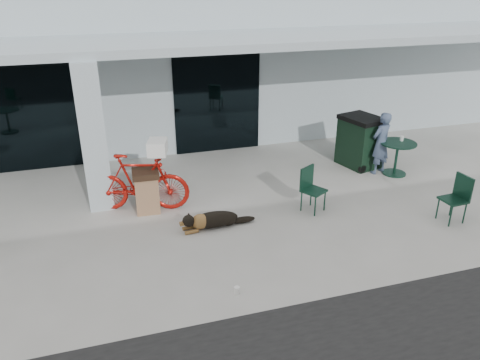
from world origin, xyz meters
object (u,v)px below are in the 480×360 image
object	(u,v)px
dog	(214,219)
trash_receptacle	(147,191)
cafe_table_far	(396,158)
person	(381,143)
bicycle	(139,182)
cafe_chair_far_a	(314,190)
wheeled_bin	(360,141)
cafe_chair_far_b	(453,199)

from	to	relation	value
dog	trash_receptacle	distance (m)	1.63
cafe_table_far	person	distance (m)	0.55
dog	person	bearing A→B (deg)	11.75
bicycle	cafe_chair_far_a	xyz separation A→B (m)	(3.51, -1.12, -0.15)
dog	cafe_table_far	bearing A→B (deg)	8.42
dog	cafe_table_far	size ratio (longest dim) A/B	1.27
cafe_table_far	wheeled_bin	xyz separation A→B (m)	(-0.58, 0.80, 0.24)
wheeled_bin	dog	bearing A→B (deg)	-169.41
cafe_table_far	trash_receptacle	bearing A→B (deg)	-178.15
cafe_chair_far_a	cafe_table_far	bearing A→B (deg)	-6.76
cafe_table_far	dog	bearing A→B (deg)	-165.47
bicycle	trash_receptacle	size ratio (longest dim) A/B	2.29
wheeled_bin	cafe_chair_far_b	bearing A→B (deg)	-100.34
dog	cafe_chair_far_a	bearing A→B (deg)	-3.99
cafe_chair_far_a	cafe_chair_far_b	world-z (taller)	cafe_chair_far_b
dog	cafe_chair_far_a	xyz separation A→B (m)	(2.19, 0.08, 0.29)
cafe_chair_far_a	cafe_chair_far_b	size ratio (longest dim) A/B	0.98
dog	wheeled_bin	size ratio (longest dim) A/B	0.86
bicycle	wheeled_bin	distance (m)	5.82
dog	cafe_chair_far_b	xyz separation A→B (m)	(4.69, -1.15, 0.30)
person	trash_receptacle	distance (m)	5.85
trash_receptacle	dog	bearing A→B (deg)	-43.15
cafe_table_far	cafe_chair_far_a	bearing A→B (deg)	-156.68
cafe_chair_far_a	wheeled_bin	distance (m)	3.02
dog	wheeled_bin	xyz separation A→B (m)	(4.44, 2.10, 0.47)
cafe_chair_far_b	dog	bearing A→B (deg)	-107.94
bicycle	cafe_chair_far_b	world-z (taller)	bicycle
cafe_table_far	cafe_chair_far_a	xyz separation A→B (m)	(-2.83, -1.22, 0.06)
bicycle	dog	xyz separation A→B (m)	(1.32, -1.20, -0.45)
cafe_table_far	cafe_chair_far_a	world-z (taller)	cafe_chair_far_a
cafe_chair_far_a	cafe_chair_far_b	bearing A→B (deg)	-56.37
cafe_chair_far_b	person	distance (m)	2.67
trash_receptacle	wheeled_bin	distance (m)	5.70
dog	cafe_chair_far_b	world-z (taller)	cafe_chair_far_b
bicycle	dog	size ratio (longest dim) A/B	1.86
person	cafe_chair_far_b	bearing A→B (deg)	71.49
dog	person	world-z (taller)	person
cafe_table_far	wheeled_bin	bearing A→B (deg)	126.05
dog	cafe_chair_far_a	size ratio (longest dim) A/B	1.18
cafe_chair_far_b	trash_receptacle	xyz separation A→B (m)	(-5.86, 2.25, -0.03)
person	cafe_table_far	bearing A→B (deg)	131.86
cafe_chair_far_a	person	size ratio (longest dim) A/B	0.61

